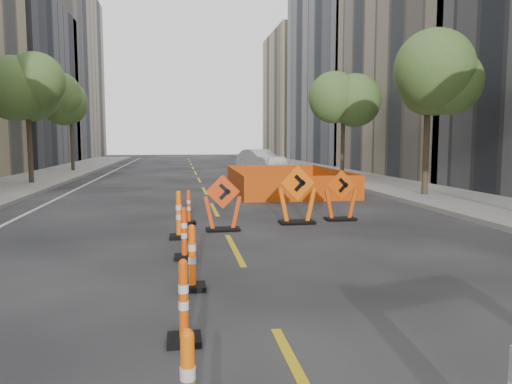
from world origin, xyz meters
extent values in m
plane|color=black|center=(0.00, 0.00, 0.00)|extent=(140.00, 140.00, 0.00)
cube|color=gray|center=(9.00, 12.00, 0.07)|extent=(4.00, 90.00, 0.15)
cube|color=gray|center=(-17.00, 55.60, 10.00)|extent=(12.00, 20.00, 20.00)
cube|color=gray|center=(17.00, 23.80, 7.00)|extent=(12.00, 16.00, 14.00)
cube|color=gray|center=(17.00, 40.20, 10.00)|extent=(12.00, 18.00, 20.00)
cube|color=tan|center=(17.00, 58.60, 8.00)|extent=(12.00, 14.00, 16.00)
cylinder|color=#382B1E|center=(-8.40, 20.00, 1.57)|extent=(0.24, 0.24, 3.15)
sphere|color=#446029|center=(-8.40, 20.00, 4.55)|extent=(2.80, 2.80, 2.80)
cylinder|color=#382B1E|center=(-8.40, 30.00, 1.57)|extent=(0.24, 0.24, 3.15)
sphere|color=#446029|center=(-8.40, 30.00, 4.55)|extent=(2.80, 2.80, 2.80)
cylinder|color=#382B1E|center=(8.40, 12.00, 1.57)|extent=(0.24, 0.24, 3.15)
sphere|color=#446029|center=(8.40, 12.00, 4.55)|extent=(2.80, 2.80, 2.80)
cylinder|color=#382B1E|center=(8.40, 22.00, 1.57)|extent=(0.24, 0.24, 3.15)
sphere|color=#446029|center=(8.40, 22.00, 4.55)|extent=(2.80, 2.80, 2.80)
imported|color=white|center=(4.75, 23.23, 0.69)|extent=(2.25, 4.25, 1.38)
imported|color=#B8B6BD|center=(4.82, 30.28, 0.78)|extent=(3.21, 5.00, 1.56)
imported|color=black|center=(5.24, 35.56, 0.67)|extent=(1.96, 4.66, 1.34)
camera|label=1|loc=(-1.13, -6.21, 2.29)|focal=35.00mm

